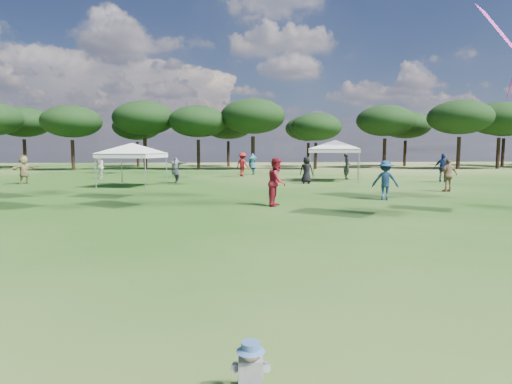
% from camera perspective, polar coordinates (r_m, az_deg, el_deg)
% --- Properties ---
extents(tree_line, '(108.78, 17.63, 7.77)m').
position_cam_1_polar(tree_line, '(49.35, -1.74, 9.48)').
color(tree_line, black).
rests_on(tree_line, ground).
extents(tent_left, '(6.06, 6.06, 2.83)m').
position_cam_1_polar(tent_left, '(25.72, -16.21, 6.03)').
color(tent_left, gray).
rests_on(tent_left, ground).
extents(tent_right, '(6.42, 6.42, 3.10)m').
position_cam_1_polar(tent_right, '(29.69, 10.52, 6.59)').
color(tent_right, gray).
rests_on(tent_right, ground).
extents(toddler, '(0.35, 0.39, 0.52)m').
position_cam_1_polar(toddler, '(3.99, -0.71, -23.01)').
color(toddler, '#161F33').
rests_on(toddler, ground).
extents(festival_crowd, '(28.80, 21.95, 1.92)m').
position_cam_1_polar(festival_crowd, '(27.42, -5.43, 3.03)').
color(festival_crowd, '#946E50').
rests_on(festival_crowd, ground).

